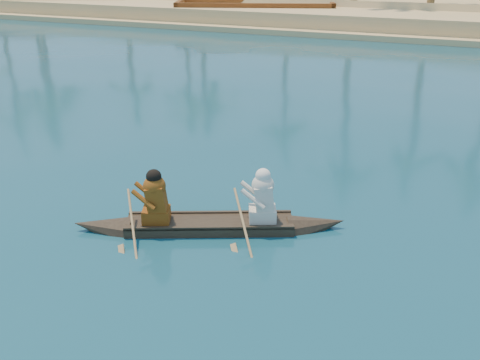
% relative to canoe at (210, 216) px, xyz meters
% --- Properties ---
extents(ground, '(160.00, 160.00, 0.00)m').
position_rel_canoe_xyz_m(ground, '(-8.00, 2.78, -0.29)').
color(ground, '#0B3447').
rests_on(ground, ground).
extents(shrub_cluster, '(100.00, 6.00, 2.40)m').
position_rel_canoe_xyz_m(shrub_cluster, '(-8.00, 34.28, 0.91)').
color(shrub_cluster, '#1F3714').
rests_on(shrub_cluster, ground).
extents(canoe, '(5.38, 2.83, 1.52)m').
position_rel_canoe_xyz_m(canoe, '(0.00, 0.00, 0.00)').
color(canoe, '#372B1E').
rests_on(canoe, ground).
extents(barge_left, '(12.51, 8.24, 1.98)m').
position_rel_canoe_xyz_m(barge_left, '(-27.59, 29.43, 0.40)').
color(barge_left, brown).
rests_on(barge_left, ground).
extents(barge_mid, '(12.01, 7.22, 1.90)m').
position_rel_canoe_xyz_m(barge_mid, '(-10.05, 29.78, 0.37)').
color(barge_mid, brown).
rests_on(barge_mid, ground).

